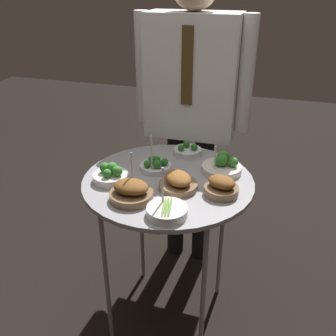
% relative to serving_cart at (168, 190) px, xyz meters
% --- Properties ---
extents(ground_plane, '(8.00, 8.00, 0.00)m').
position_rel_serving_cart_xyz_m(ground_plane, '(0.00, 0.00, -0.71)').
color(ground_plane, black).
extents(serving_cart, '(0.70, 0.70, 0.77)m').
position_rel_serving_cart_xyz_m(serving_cart, '(0.00, 0.00, 0.00)').
color(serving_cart, '#939399').
rests_on(serving_cart, ground_plane).
extents(bowl_broccoli_mid_right, '(0.14, 0.14, 0.08)m').
position_rel_serving_cart_xyz_m(bowl_broccoli_mid_right, '(-0.22, -0.08, 0.08)').
color(bowl_broccoli_mid_right, white).
rests_on(bowl_broccoli_mid_right, serving_cart).
extents(bowl_broccoli_near_rim, '(0.13, 0.13, 0.06)m').
position_rel_serving_cart_xyz_m(bowl_broccoli_near_rim, '(0.02, 0.26, 0.07)').
color(bowl_broccoli_near_rim, silver).
rests_on(bowl_broccoli_near_rim, serving_cart).
extents(bowl_roast_far_rim, '(0.15, 0.16, 0.07)m').
position_rel_serving_cart_xyz_m(bowl_roast_far_rim, '(0.06, -0.06, 0.08)').
color(bowl_roast_far_rim, brown).
rests_on(bowl_roast_far_rim, serving_cart).
extents(bowl_asparagus_mid_left, '(0.14, 0.14, 0.17)m').
position_rel_serving_cart_xyz_m(bowl_asparagus_mid_left, '(0.07, -0.25, 0.07)').
color(bowl_asparagus_mid_left, silver).
rests_on(bowl_asparagus_mid_left, serving_cart).
extents(bowl_broccoli_center, '(0.13, 0.13, 0.17)m').
position_rel_serving_cart_xyz_m(bowl_broccoli_center, '(-0.07, 0.06, 0.08)').
color(bowl_broccoli_center, silver).
rests_on(bowl_broccoli_center, serving_cart).
extents(bowl_broccoli_front_right, '(0.17, 0.17, 0.13)m').
position_rel_serving_cart_xyz_m(bowl_broccoli_front_right, '(0.20, 0.13, 0.08)').
color(bowl_broccoli_front_right, silver).
rests_on(bowl_broccoli_front_right, serving_cart).
extents(bowl_roast_back_left, '(0.16, 0.16, 0.17)m').
position_rel_serving_cart_xyz_m(bowl_roast_back_left, '(-0.08, -0.19, 0.09)').
color(bowl_roast_back_left, brown).
rests_on(bowl_roast_back_left, serving_cart).
extents(bowl_roast_back_right, '(0.13, 0.13, 0.07)m').
position_rel_serving_cart_xyz_m(bowl_roast_back_right, '(0.23, -0.06, 0.09)').
color(bowl_roast_back_right, brown).
rests_on(bowl_roast_back_right, serving_cart).
extents(waiter_figure, '(0.58, 0.22, 1.58)m').
position_rel_serving_cart_xyz_m(waiter_figure, '(-0.02, 0.48, 0.29)').
color(waiter_figure, black).
rests_on(waiter_figure, ground_plane).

